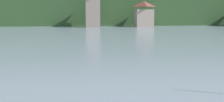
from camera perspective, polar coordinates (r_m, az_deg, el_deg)
The scene contains 3 objects.
wooded_hillside at distance 119.28m, azimuth -17.81°, elevation 9.13°, with size 352.00×49.40×37.18m.
shore_building_west at distance 82.49m, azimuth -4.17°, elevation 8.84°, with size 4.56×4.55×10.98m.
shore_building_westcentral at distance 84.88m, azimuth 6.89°, elevation 7.84°, with size 5.57×5.44×8.06m.
Camera 1 is at (-2.13, 17.08, 5.05)m, focal length 42.47 mm.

